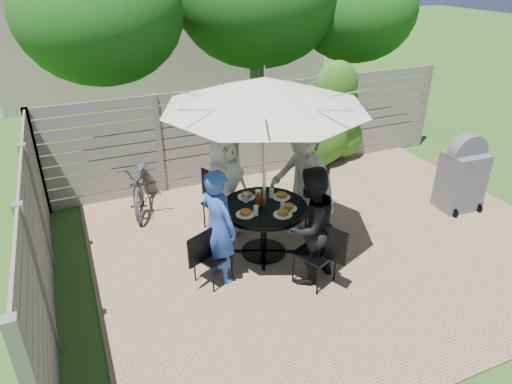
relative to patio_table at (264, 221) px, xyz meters
name	(u,v)px	position (x,y,z in m)	size (l,w,h in m)	color
backyard_envelope	(168,5)	(1.18, 9.86, 2.05)	(60.00, 60.00, 5.00)	#34591C
patio_table	(264,221)	(0.00, 0.00, 0.00)	(1.58, 1.58, 0.80)	black
umbrella	(265,92)	(0.00, 0.00, 1.86)	(3.47, 3.47, 2.61)	silver
chair_back	(221,213)	(-0.35, 0.90, -0.28)	(0.58, 0.72, 0.94)	black
person_back	(225,185)	(-0.30, 0.77, 0.28)	(0.81, 0.53, 1.67)	silver
chair_left	(213,266)	(-0.90, -0.35, -0.30)	(0.65, 0.55, 0.85)	black
person_left	(219,227)	(-0.77, -0.30, 0.25)	(0.59, 0.39, 1.62)	blue
chair_front	(315,265)	(0.35, -0.90, -0.27)	(0.61, 0.73, 0.95)	black
person_front	(310,227)	(0.30, -0.77, 0.27)	(0.80, 0.62, 1.65)	black
chair_right	(307,213)	(0.90, 0.35, -0.26)	(0.77, 0.60, 1.00)	black
person_right	(303,179)	(0.77, 0.30, 0.39)	(1.22, 0.70, 1.89)	#999B96
plate_back	(246,196)	(-0.13, 0.34, 0.27)	(0.26, 0.26, 0.06)	white
plate_left	(245,213)	(-0.34, -0.13, 0.27)	(0.26, 0.26, 0.06)	white
plate_front	(283,213)	(0.13, -0.34, 0.27)	(0.26, 0.26, 0.06)	white
plate_right	(281,196)	(0.34, 0.13, 0.27)	(0.26, 0.26, 0.06)	white
plate_extra	(288,207)	(0.28, -0.22, 0.27)	(0.24, 0.24, 0.06)	white
glass_back	(246,198)	(-0.19, 0.20, 0.31)	(0.07, 0.07, 0.14)	silver
glass_left	(256,211)	(-0.20, -0.19, 0.31)	(0.07, 0.07, 0.14)	silver
glass_front	(283,205)	(0.19, -0.20, 0.31)	(0.07, 0.07, 0.14)	silver
glass_right	(271,193)	(0.20, 0.19, 0.31)	(0.07, 0.07, 0.14)	silver
syrup_jug	(258,201)	(-0.07, 0.03, 0.32)	(0.09, 0.09, 0.16)	#59280C
coffee_cup	(258,195)	(0.01, 0.24, 0.30)	(0.08, 0.08, 0.12)	#C6B293
bicycle	(142,182)	(-1.32, 2.17, -0.10)	(0.61, 1.75, 0.92)	#333338
bbq_grill	(462,176)	(3.65, -0.08, 0.06)	(0.69, 0.55, 1.36)	#58585D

